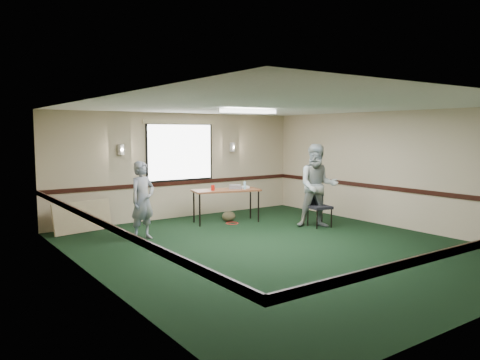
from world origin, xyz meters
TOP-DOWN VIEW (x-y plane):
  - ground at (0.00, 0.00)m, footprint 8.00×8.00m
  - room_shell at (0.00, 2.12)m, footprint 8.00×8.02m
  - folding_table at (0.58, 2.70)m, footprint 1.74×1.03m
  - projector at (0.85, 2.72)m, footprint 0.38×0.37m
  - game_console at (1.08, 2.66)m, footprint 0.23×0.19m
  - red_cup at (0.21, 2.73)m, footprint 0.09×0.09m
  - water_bottle at (1.00, 2.51)m, footprint 0.06×0.06m
  - duffel_bag at (0.68, 2.76)m, footprint 0.41×0.34m
  - cable_coil at (0.60, 2.49)m, footprint 0.33×0.33m
  - folded_table at (-2.65, 3.60)m, footprint 1.36×0.44m
  - conference_chair at (2.09, 1.09)m, footprint 0.55×0.57m
  - person_left at (-1.84, 2.17)m, footprint 0.68×0.55m
  - person_right at (2.00, 1.01)m, footprint 1.19×1.15m

SIDE VIEW (x-z plane):
  - ground at x=0.00m, z-range 0.00..0.00m
  - cable_coil at x=0.60m, z-range 0.00..0.02m
  - duffel_bag at x=0.68m, z-range 0.00..0.26m
  - folded_table at x=-2.65m, z-range 0.00..0.69m
  - conference_chair at x=2.09m, z-range 0.08..1.04m
  - folding_table at x=0.58m, z-range 0.35..1.16m
  - person_left at x=-1.84m, z-range 0.00..1.62m
  - game_console at x=1.08m, z-range 0.81..0.87m
  - projector at x=0.85m, z-range 0.81..0.91m
  - red_cup at x=0.21m, z-range 0.81..0.95m
  - water_bottle at x=1.00m, z-range 0.81..1.00m
  - person_right at x=2.00m, z-range 0.00..1.94m
  - room_shell at x=0.00m, z-range -2.42..5.58m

